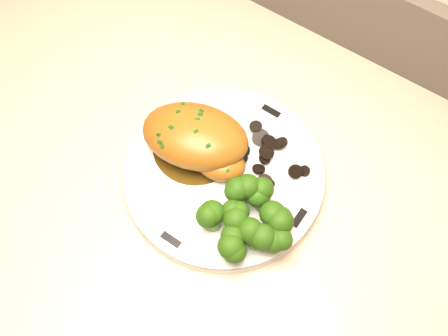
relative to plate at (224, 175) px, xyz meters
The scene contains 9 objects.
plate is the anchor object (origin of this frame).
rim_accent_0 0.10m from the plate, 89.51° to the left, with size 0.02×0.01×0.00m, color black.
rim_accent_1 0.10m from the plate, behind, with size 0.02×0.01×0.00m, color black.
rim_accent_2 0.10m from the plate, 90.49° to the right, with size 0.02×0.01×0.00m, color black.
rim_accent_3 0.10m from the plate, ahead, with size 0.02×0.01×0.00m, color black.
gravy_pool 0.05m from the plate, 169.09° to the left, with size 0.10×0.10×0.00m, color #3F2B0B.
chicken_breast 0.05m from the plate, 169.20° to the left, with size 0.15×0.12×0.05m.
mushroom_pile 0.05m from the plate, 46.77° to the left, with size 0.08×0.06×0.02m.
broccoli_florets 0.08m from the plate, 34.15° to the right, with size 0.10×0.09×0.04m.
Camera 1 is at (0.19, 1.48, 1.46)m, focal length 45.00 mm.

